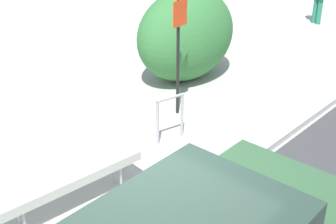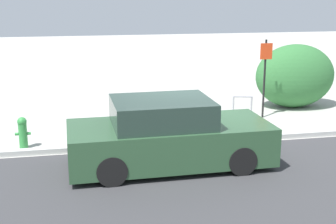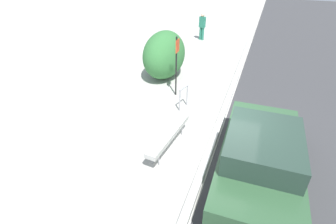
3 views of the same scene
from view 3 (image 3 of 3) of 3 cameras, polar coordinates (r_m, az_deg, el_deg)
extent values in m
plane|color=#ADAAA3|center=(7.64, 9.00, -8.42)|extent=(60.00, 60.00, 0.00)
cube|color=#B7B7B2|center=(7.60, 9.04, -8.05)|extent=(60.00, 0.20, 0.13)
cylinder|color=#99999E|center=(6.99, -2.00, -10.26)|extent=(0.04, 0.04, 0.41)
cylinder|color=#99999E|center=(8.05, 3.06, -3.77)|extent=(0.04, 0.04, 0.41)
cylinder|color=#99999E|center=(7.05, -3.33, -9.81)|extent=(0.04, 0.04, 0.41)
cylinder|color=#99999E|center=(8.11, 1.87, -3.44)|extent=(0.04, 0.04, 0.41)
cube|color=#B2B2AD|center=(7.36, 0.10, -4.93)|extent=(2.18, 0.55, 0.14)
cylinder|color=#99999E|center=(9.14, 2.58, 2.41)|extent=(0.05, 0.05, 0.80)
cylinder|color=#99999E|center=(9.52, 4.19, 3.63)|extent=(0.05, 0.05, 0.80)
cylinder|color=#99999E|center=(9.15, 3.48, 5.23)|extent=(0.55, 0.18, 0.05)
cylinder|color=black|center=(9.92, 1.78, 9.68)|extent=(0.06, 0.06, 2.30)
cube|color=red|center=(9.63, 2.10, 14.17)|extent=(0.36, 0.02, 0.46)
ellipsoid|color=#337038|center=(11.61, -0.81, 12.34)|extent=(2.58, 1.70, 2.02)
cylinder|color=#267259|center=(17.36, 7.58, 16.53)|extent=(0.15, 0.15, 0.77)
cylinder|color=#267259|center=(17.43, 7.08, 16.63)|extent=(0.15, 0.15, 0.77)
cube|color=#267259|center=(17.23, 7.49, 18.83)|extent=(0.29, 0.41, 0.64)
sphere|color=beige|center=(17.14, 7.60, 20.22)|extent=(0.22, 0.22, 0.22)
cylinder|color=black|center=(7.98, 13.46, -4.28)|extent=(0.60, 0.19, 0.60)
cylinder|color=black|center=(8.07, 25.20, -6.32)|extent=(0.60, 0.19, 0.60)
cylinder|color=black|center=(6.02, 9.77, -18.43)|extent=(0.60, 0.19, 0.60)
cylinder|color=black|center=(6.15, 26.18, -20.93)|extent=(0.60, 0.19, 0.60)
cube|color=#2D5133|center=(6.81, 19.11, -10.23)|extent=(4.27, 1.87, 0.80)
cube|color=#253930|center=(6.26, 20.08, -6.71)|extent=(2.06, 1.65, 0.56)
camera|label=1|loc=(3.61, 61.38, 2.44)|focal=50.00mm
camera|label=2|loc=(10.27, 87.64, -6.87)|focal=50.00mm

